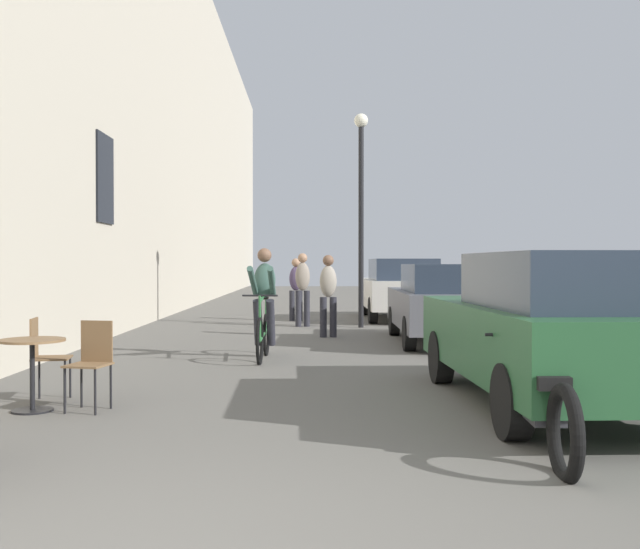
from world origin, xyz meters
name	(u,v)px	position (x,y,z in m)	size (l,w,h in m)	color
building_facade_left	(131,66)	(-3.45, 14.00, 6.09)	(0.54, 68.00, 12.19)	#B7AD99
cafe_table_mid	(32,359)	(-2.02, 3.94, 0.52)	(0.64, 0.64, 0.72)	black
cafe_chair_mid_toward_street	(92,358)	(-1.45, 4.02, 0.52)	(0.45, 0.45, 0.89)	black
cafe_chair_mid_toward_wall	(44,353)	(-2.10, 4.49, 0.52)	(0.43, 0.43, 0.89)	black
cyclist_on_bicycle	(264,306)	(0.03, 8.00, 0.81)	(0.52, 1.76, 1.74)	black
pedestrian_near	(328,291)	(1.11, 11.26, 0.92)	(0.37, 0.28, 1.64)	#26262D
pedestrian_mid	(303,285)	(0.58, 13.73, 0.96)	(0.38, 0.30, 1.71)	#26262D
pedestrian_far	(296,286)	(0.39, 15.46, 0.90)	(0.34, 0.25, 1.60)	#26262D
street_lamp	(361,192)	(1.92, 13.47, 3.11)	(0.32, 0.32, 4.90)	black
parked_car_nearest	(554,328)	(3.22, 4.05, 0.82)	(1.96, 4.48, 1.58)	#23512D
parked_car_second	(444,302)	(3.21, 10.13, 0.76)	(1.81, 4.14, 1.46)	#595960
parked_car_third	(400,288)	(3.13, 15.91, 0.82)	(1.89, 4.46, 1.59)	beige
parked_motorcycle	(539,399)	(2.54, 2.33, 0.40)	(0.62, 2.15, 0.92)	black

